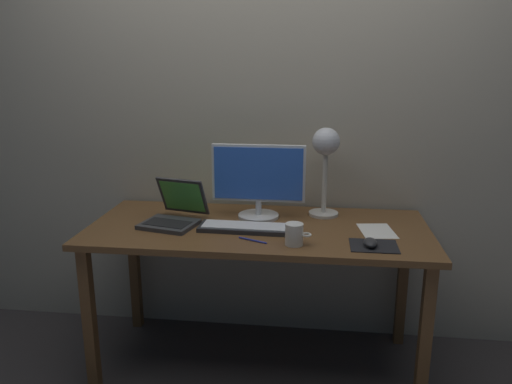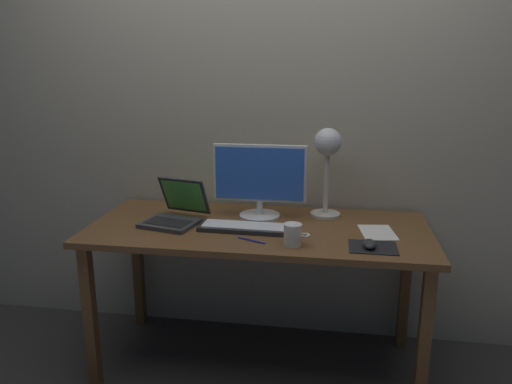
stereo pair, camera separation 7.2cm
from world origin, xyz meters
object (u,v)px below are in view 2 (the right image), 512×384
at_px(mouse, 369,244).
at_px(pen, 250,240).
at_px(coffee_mug, 293,235).
at_px(desk_lamp, 327,153).
at_px(keyboard_main, 246,228).
at_px(laptop, 177,210).
at_px(monitor, 260,179).

xyz_separation_m(mouse, pen, (-0.50, 0.01, -0.02)).
bearing_deg(mouse, coffee_mug, -177.91).
height_order(desk_lamp, mouse, desk_lamp).
relative_size(keyboard_main, laptop, 1.31).
bearing_deg(monitor, coffee_mug, -61.27).
bearing_deg(desk_lamp, pen, -127.01).
distance_m(keyboard_main, pen, 0.15).
bearing_deg(laptop, pen, -28.25).
height_order(keyboard_main, pen, keyboard_main).
bearing_deg(laptop, keyboard_main, -11.81).
bearing_deg(keyboard_main, laptop, 168.19).
xyz_separation_m(mouse, coffee_mug, (-0.32, -0.01, 0.03)).
distance_m(monitor, pen, 0.39).
height_order(desk_lamp, pen, desk_lamp).
bearing_deg(coffee_mug, keyboard_main, 144.95).
distance_m(laptop, mouse, 0.93).
xyz_separation_m(desk_lamp, coffee_mug, (-0.13, -0.44, -0.28)).
height_order(monitor, laptop, monitor).
height_order(monitor, coffee_mug, monitor).
distance_m(mouse, pen, 0.51).
height_order(monitor, desk_lamp, desk_lamp).
distance_m(laptop, desk_lamp, 0.78).
height_order(laptop, desk_lamp, desk_lamp).
relative_size(laptop, mouse, 3.52).
bearing_deg(mouse, pen, 178.91).
distance_m(coffee_mug, pen, 0.19).
height_order(keyboard_main, desk_lamp, desk_lamp).
relative_size(desk_lamp, coffee_mug, 3.96).
bearing_deg(laptop, monitor, 17.64).
bearing_deg(keyboard_main, desk_lamp, 37.88).
bearing_deg(coffee_mug, laptop, 158.11).
bearing_deg(keyboard_main, mouse, -15.23).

